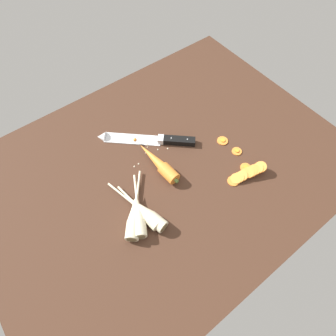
% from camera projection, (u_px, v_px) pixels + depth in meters
% --- Properties ---
extents(ground_plane, '(1.20, 0.90, 0.04)m').
position_uv_depth(ground_plane, '(164.00, 169.00, 0.97)').
color(ground_plane, '#42281C').
extents(chefs_knife, '(0.28, 0.26, 0.04)m').
position_uv_depth(chefs_knife, '(144.00, 139.00, 1.00)').
color(chefs_knife, silver).
rests_on(chefs_knife, ground_plane).
extents(whole_carrot, '(0.05, 0.23, 0.04)m').
position_uv_depth(whole_carrot, '(158.00, 163.00, 0.93)').
color(whole_carrot, orange).
rests_on(whole_carrot, ground_plane).
extents(parsnip_front, '(0.07, 0.23, 0.04)m').
position_uv_depth(parsnip_front, '(145.00, 212.00, 0.84)').
color(parsnip_front, beige).
rests_on(parsnip_front, ground_plane).
extents(parsnip_mid_left, '(0.17, 0.19, 0.04)m').
position_uv_depth(parsnip_mid_left, '(134.00, 215.00, 0.84)').
color(parsnip_mid_left, beige).
rests_on(parsnip_mid_left, ground_plane).
extents(parsnip_mid_right, '(0.12, 0.19, 0.04)m').
position_uv_depth(parsnip_mid_right, '(138.00, 215.00, 0.84)').
color(parsnip_mid_right, beige).
rests_on(parsnip_mid_right, ground_plane).
extents(parsnip_back, '(0.05, 0.19, 0.04)m').
position_uv_depth(parsnip_back, '(145.00, 212.00, 0.84)').
color(parsnip_back, beige).
rests_on(parsnip_back, ground_plane).
extents(carrot_slice_stack, '(0.13, 0.06, 0.04)m').
position_uv_depth(carrot_slice_stack, '(247.00, 174.00, 0.92)').
color(carrot_slice_stack, orange).
rests_on(carrot_slice_stack, ground_plane).
extents(carrot_slice_stray_near, '(0.04, 0.04, 0.01)m').
position_uv_depth(carrot_slice_stray_near, '(223.00, 140.00, 1.00)').
color(carrot_slice_stray_near, orange).
rests_on(carrot_slice_stray_near, ground_plane).
extents(carrot_slice_stray_mid, '(0.04, 0.04, 0.01)m').
position_uv_depth(carrot_slice_stray_mid, '(246.00, 167.00, 0.94)').
color(carrot_slice_stray_mid, orange).
rests_on(carrot_slice_stray_mid, ground_plane).
extents(carrot_slice_stray_far, '(0.03, 0.03, 0.01)m').
position_uv_depth(carrot_slice_stray_far, '(237.00, 151.00, 0.98)').
color(carrot_slice_stray_far, orange).
rests_on(carrot_slice_stray_far, ground_plane).
extents(mince_crumbs, '(0.19, 0.08, 0.01)m').
position_uv_depth(mince_crumbs, '(159.00, 144.00, 0.99)').
color(mince_crumbs, beige).
rests_on(mince_crumbs, ground_plane).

